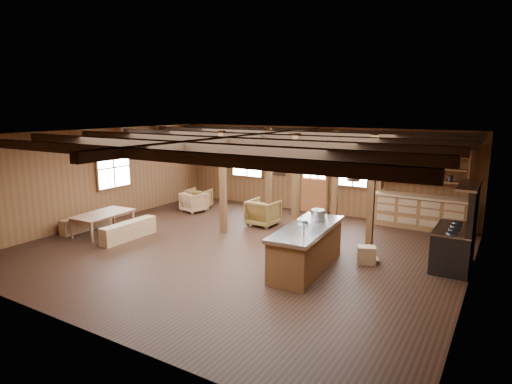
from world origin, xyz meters
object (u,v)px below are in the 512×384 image
armchair_b (263,213)px  armchair_a (198,199)px  kitchen_island (306,248)px  armchair_c (194,202)px  commercial_range (456,241)px  dining_table (104,223)px

armchair_b → armchair_a: bearing=-11.3°
kitchen_island → armchair_c: kitchen_island is taller
commercial_range → armchair_b: 5.32m
armchair_b → armchair_c: bearing=-3.6°
kitchen_island → dining_table: 5.86m
kitchen_island → commercial_range: commercial_range is taller
kitchen_island → dining_table: kitchen_island is taller
armchair_a → armchair_b: armchair_b is taller
commercial_range → armchair_b: (-5.25, 0.80, -0.23)m
commercial_range → armchair_c: bearing=172.5°
dining_table → armchair_c: size_ratio=2.26×
dining_table → armchair_b: size_ratio=1.95×
kitchen_island → commercial_range: 3.22m
dining_table → armchair_a: armchair_a is taller
armchair_c → kitchen_island: bearing=165.3°
commercial_range → dining_table: size_ratio=1.13×
dining_table → commercial_range: bearing=-79.2°
armchair_a → armchair_b: (2.96, -0.69, 0.04)m
kitchen_island → armchair_a: bearing=145.7°
dining_table → armchair_b: bearing=-51.3°
kitchen_island → commercial_range: (2.71, 1.74, 0.13)m
armchair_a → armchair_c: 0.45m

